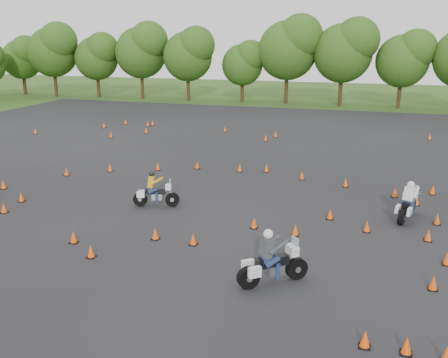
% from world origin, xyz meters
% --- Properties ---
extents(ground, '(140.00, 140.00, 0.00)m').
position_xyz_m(ground, '(0.00, 0.00, 0.00)').
color(ground, '#2D5119').
rests_on(ground, ground).
extents(asphalt_pad, '(62.00, 62.00, 0.00)m').
position_xyz_m(asphalt_pad, '(0.00, 6.00, 0.01)').
color(asphalt_pad, black).
rests_on(asphalt_pad, ground).
extents(treeline, '(86.76, 32.46, 10.51)m').
position_xyz_m(treeline, '(1.17, 35.56, 4.58)').
color(treeline, '#2C4E16').
rests_on(treeline, ground).
extents(traffic_cones, '(36.61, 32.77, 0.45)m').
position_xyz_m(traffic_cones, '(-0.05, 5.59, 0.23)').
color(traffic_cones, '#F14F0A').
rests_on(traffic_cones, asphalt_pad).
extents(rider_grey, '(2.39, 2.12, 1.90)m').
position_xyz_m(rider_grey, '(3.79, -3.20, 0.95)').
color(rider_grey, '#373B3E').
rests_on(rider_grey, ground).
extents(rider_yellow, '(2.25, 1.19, 1.66)m').
position_xyz_m(rider_yellow, '(-2.89, 2.63, 0.83)').
color(rider_yellow, orange).
rests_on(rider_yellow, ground).
extents(rider_white, '(1.34, 2.40, 1.77)m').
position_xyz_m(rider_white, '(8.17, 4.22, 0.89)').
color(rider_white, silver).
rests_on(rider_white, ground).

